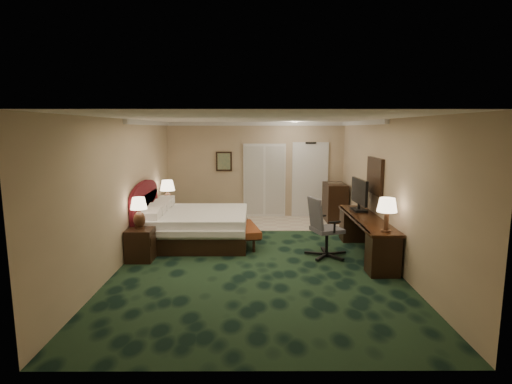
{
  "coord_description": "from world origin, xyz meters",
  "views": [
    {
      "loc": [
        -0.04,
        -7.59,
        2.52
      ],
      "look_at": [
        -0.0,
        0.6,
        1.21
      ],
      "focal_mm": 28.0,
      "sensor_mm": 36.0,
      "label": 1
    }
  ],
  "objects_px": {
    "lamp_far": "(168,194)",
    "bed_bench": "(246,235)",
    "bed": "(198,227)",
    "nightstand_far": "(168,217)",
    "tv": "(359,195)",
    "nightstand_near": "(141,244)",
    "lamp_near": "(139,213)",
    "minibar": "(335,202)",
    "desk": "(366,237)",
    "desk_chair": "(327,227)"
  },
  "relations": [
    {
      "from": "bed",
      "to": "nightstand_near",
      "type": "distance_m",
      "value": 1.52
    },
    {
      "from": "nightstand_near",
      "to": "minibar",
      "type": "bearing_deg",
      "value": 37.0
    },
    {
      "from": "bed_bench",
      "to": "tv",
      "type": "distance_m",
      "value": 2.59
    },
    {
      "from": "lamp_near",
      "to": "bed_bench",
      "type": "distance_m",
      "value": 2.36
    },
    {
      "from": "lamp_near",
      "to": "tv",
      "type": "relative_size",
      "value": 0.67
    },
    {
      "from": "lamp_far",
      "to": "bed_bench",
      "type": "relative_size",
      "value": 0.55
    },
    {
      "from": "tv",
      "to": "bed_bench",
      "type": "bearing_deg",
      "value": 174.63
    },
    {
      "from": "lamp_far",
      "to": "bed_bench",
      "type": "bearing_deg",
      "value": -36.88
    },
    {
      "from": "bed",
      "to": "lamp_far",
      "type": "xyz_separation_m",
      "value": [
        -0.93,
        1.3,
        0.54
      ]
    },
    {
      "from": "lamp_far",
      "to": "bed_bench",
      "type": "height_order",
      "value": "lamp_far"
    },
    {
      "from": "nightstand_far",
      "to": "lamp_far",
      "type": "height_order",
      "value": "lamp_far"
    },
    {
      "from": "nightstand_far",
      "to": "tv",
      "type": "relative_size",
      "value": 0.6
    },
    {
      "from": "bed",
      "to": "lamp_far",
      "type": "relative_size",
      "value": 3.15
    },
    {
      "from": "nightstand_far",
      "to": "tv",
      "type": "xyz_separation_m",
      "value": [
        4.47,
        -1.62,
        0.84
      ]
    },
    {
      "from": "lamp_far",
      "to": "desk_chair",
      "type": "xyz_separation_m",
      "value": [
        3.63,
        -2.32,
        -0.29
      ]
    },
    {
      "from": "bed",
      "to": "minibar",
      "type": "xyz_separation_m",
      "value": [
        3.48,
        2.12,
        0.17
      ]
    },
    {
      "from": "nightstand_near",
      "to": "tv",
      "type": "height_order",
      "value": "tv"
    },
    {
      "from": "tv",
      "to": "lamp_far",
      "type": "bearing_deg",
      "value": 156.47
    },
    {
      "from": "lamp_near",
      "to": "minibar",
      "type": "height_order",
      "value": "lamp_near"
    },
    {
      "from": "lamp_near",
      "to": "bed_bench",
      "type": "relative_size",
      "value": 0.48
    },
    {
      "from": "nightstand_far",
      "to": "bed_bench",
      "type": "distance_m",
      "value": 2.58
    },
    {
      "from": "bed_bench",
      "to": "desk",
      "type": "distance_m",
      "value": 2.53
    },
    {
      "from": "nightstand_far",
      "to": "bed_bench",
      "type": "xyz_separation_m",
      "value": [
        2.05,
        -1.57,
        -0.06
      ]
    },
    {
      "from": "bed",
      "to": "nightstand_far",
      "type": "distance_m",
      "value": 1.67
    },
    {
      "from": "lamp_far",
      "to": "desk_chair",
      "type": "height_order",
      "value": "lamp_far"
    },
    {
      "from": "desk",
      "to": "minibar",
      "type": "relative_size",
      "value": 2.57
    },
    {
      "from": "nightstand_far",
      "to": "desk",
      "type": "height_order",
      "value": "desk"
    },
    {
      "from": "nightstand_near",
      "to": "minibar",
      "type": "distance_m",
      "value": 5.53
    },
    {
      "from": "lamp_far",
      "to": "desk_chair",
      "type": "relative_size",
      "value": 0.58
    },
    {
      "from": "bed_bench",
      "to": "lamp_near",
      "type": "bearing_deg",
      "value": -166.69
    },
    {
      "from": "nightstand_far",
      "to": "bed",
      "type": "bearing_deg",
      "value": -54.75
    },
    {
      "from": "nightstand_near",
      "to": "tv",
      "type": "xyz_separation_m",
      "value": [
        4.44,
        0.94,
        0.8
      ]
    },
    {
      "from": "bed",
      "to": "tv",
      "type": "xyz_separation_m",
      "value": [
        3.51,
        -0.26,
        0.76
      ]
    },
    {
      "from": "lamp_near",
      "to": "tv",
      "type": "height_order",
      "value": "tv"
    },
    {
      "from": "bed",
      "to": "desk",
      "type": "distance_m",
      "value": 3.62
    },
    {
      "from": "desk_chair",
      "to": "bed_bench",
      "type": "bearing_deg",
      "value": 134.12
    },
    {
      "from": "minibar",
      "to": "desk",
      "type": "bearing_deg",
      "value": -89.69
    },
    {
      "from": "nightstand_near",
      "to": "lamp_near",
      "type": "bearing_deg",
      "value": 116.79
    },
    {
      "from": "minibar",
      "to": "nightstand_far",
      "type": "bearing_deg",
      "value": -170.28
    },
    {
      "from": "bed",
      "to": "lamp_far",
      "type": "height_order",
      "value": "lamp_far"
    },
    {
      "from": "desk",
      "to": "desk_chair",
      "type": "distance_m",
      "value": 0.83
    },
    {
      "from": "bed",
      "to": "desk",
      "type": "bearing_deg",
      "value": -14.96
    },
    {
      "from": "bed",
      "to": "nightstand_near",
      "type": "height_order",
      "value": "bed"
    },
    {
      "from": "lamp_near",
      "to": "tv",
      "type": "bearing_deg",
      "value": 11.42
    },
    {
      "from": "lamp_far",
      "to": "minibar",
      "type": "height_order",
      "value": "lamp_far"
    },
    {
      "from": "nightstand_near",
      "to": "desk",
      "type": "distance_m",
      "value": 4.44
    },
    {
      "from": "desk",
      "to": "nightstand_near",
      "type": "bearing_deg",
      "value": -176.51
    },
    {
      "from": "nightstand_near",
      "to": "desk_chair",
      "type": "xyz_separation_m",
      "value": [
        3.63,
        0.18,
        0.29
      ]
    },
    {
      "from": "bed",
      "to": "desk",
      "type": "xyz_separation_m",
      "value": [
        3.5,
        -0.94,
        0.03
      ]
    },
    {
      "from": "nightstand_far",
      "to": "lamp_far",
      "type": "bearing_deg",
      "value": -61.83
    }
  ]
}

